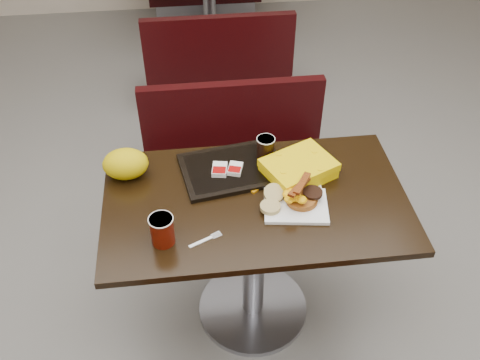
{
  "coord_description": "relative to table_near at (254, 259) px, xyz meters",
  "views": [
    {
      "loc": [
        -0.24,
        -1.51,
        2.22
      ],
      "look_at": [
        -0.06,
        0.04,
        0.82
      ],
      "focal_mm": 40.22,
      "sensor_mm": 36.0,
      "label": 1
    }
  ],
  "objects": [
    {
      "name": "tray",
      "position": [
        -0.07,
        0.18,
        0.38
      ],
      "size": [
        0.46,
        0.36,
        0.02
      ],
      "primitive_type": "cube",
      "rotation": [
        0.0,
        0.0,
        0.16
      ],
      "color": "black",
      "rests_on": "table_near"
    },
    {
      "name": "bench_far_s",
      "position": [
        0.0,
        1.9,
        -0.02
      ],
      "size": [
        1.0,
        0.46,
        0.72
      ],
      "primitive_type": null,
      "color": "black",
      "rests_on": "floor"
    },
    {
      "name": "hashbrown_sleeve_right",
      "position": [
        -0.06,
        0.15,
        0.4
      ],
      "size": [
        0.07,
        0.09,
        0.02
      ],
      "primitive_type": "cube",
      "rotation": [
        0.0,
        0.0,
        -0.3
      ],
      "color": "silver",
      "rests_on": "tray"
    },
    {
      "name": "floor",
      "position": [
        0.0,
        0.0,
        -0.38
      ],
      "size": [
        6.0,
        7.0,
        0.01
      ],
      "primitive_type": "cube",
      "color": "gray",
      "rests_on": "ground"
    },
    {
      "name": "muffin_top",
      "position": [
        0.07,
        -0.02,
        0.41
      ],
      "size": [
        0.09,
        0.09,
        0.05
      ],
      "primitive_type": "cylinder",
      "rotation": [
        0.38,
        0.0,
        -0.08
      ],
      "color": "tan",
      "rests_on": "platter"
    },
    {
      "name": "pancake_stack",
      "position": [
        0.17,
        -0.05,
        0.4
      ],
      "size": [
        0.14,
        0.14,
        0.03
      ],
      "primitive_type": "cylinder",
      "rotation": [
        0.0,
        0.0,
        0.1
      ],
      "color": "#924418",
      "rests_on": "platter"
    },
    {
      "name": "clamshell",
      "position": [
        0.19,
        0.12,
        0.41
      ],
      "size": [
        0.33,
        0.3,
        0.07
      ],
      "primitive_type": "cube",
      "rotation": [
        0.0,
        0.0,
        0.43
      ],
      "color": "#EFC303",
      "rests_on": "table_near"
    },
    {
      "name": "condiment_ketchup",
      "position": [
        -0.06,
        0.11,
        0.38
      ],
      "size": [
        0.05,
        0.04,
        0.01
      ],
      "primitive_type": "cube",
      "rotation": [
        0.0,
        0.0,
        -0.55
      ],
      "color": "#8C0504",
      "rests_on": "table_near"
    },
    {
      "name": "platter",
      "position": [
        0.15,
        -0.07,
        0.38
      ],
      "size": [
        0.27,
        0.22,
        0.01
      ],
      "primitive_type": "cube",
      "rotation": [
        0.0,
        0.0,
        -0.14
      ],
      "color": "white",
      "rests_on": "table_near"
    },
    {
      "name": "fork",
      "position": [
        -0.23,
        -0.2,
        0.38
      ],
      "size": [
        0.13,
        0.08,
        0.0
      ],
      "primitive_type": null,
      "rotation": [
        0.0,
        0.0,
        0.43
      ],
      "color": "white",
      "rests_on": "table_near"
    },
    {
      "name": "coffee_cup_far",
      "position": [
        0.07,
        0.22,
        0.44
      ],
      "size": [
        0.09,
        0.09,
        0.1
      ],
      "primitive_type": "cylinder",
      "rotation": [
        0.0,
        0.0,
        0.24
      ],
      "color": "black",
      "rests_on": "tray"
    },
    {
      "name": "bench_near_n",
      "position": [
        0.0,
        0.7,
        -0.02
      ],
      "size": [
        1.0,
        0.46,
        0.72
      ],
      "primitive_type": null,
      "color": "black",
      "rests_on": "floor"
    },
    {
      "name": "sausage_patty",
      "position": [
        0.22,
        -0.04,
        0.42
      ],
      "size": [
        0.08,
        0.08,
        0.01
      ],
      "primitive_type": "cylinder",
      "rotation": [
        0.0,
        0.0,
        -0.1
      ],
      "color": "black",
      "rests_on": "pancake_stack"
    },
    {
      "name": "condiment_syrup",
      "position": [
        0.0,
        0.05,
        0.38
      ],
      "size": [
        0.04,
        0.04,
        0.01
      ],
      "primitive_type": "cube",
      "rotation": [
        0.0,
        0.0,
        0.68
      ],
      "color": "#A15E06",
      "rests_on": "table_near"
    },
    {
      "name": "muffin_bottom",
      "position": [
        0.05,
        -0.08,
        0.4
      ],
      "size": [
        0.09,
        0.09,
        0.02
      ],
      "primitive_type": "cylinder",
      "rotation": [
        0.0,
        0.0,
        0.09
      ],
      "color": "tan",
      "rests_on": "platter"
    },
    {
      "name": "table_near",
      "position": [
        0.0,
        0.0,
        0.0
      ],
      "size": [
        1.2,
        0.7,
        0.75
      ],
      "primitive_type": null,
      "color": "black",
      "rests_on": "floor"
    },
    {
      "name": "knife",
      "position": [
        0.26,
        -0.03,
        0.38
      ],
      "size": [
        0.03,
        0.19,
        0.0
      ],
      "primitive_type": "cube",
      "rotation": [
        0.0,
        0.0,
        -1.62
      ],
      "color": "white",
      "rests_on": "table_near"
    },
    {
      "name": "scrambled_eggs",
      "position": [
        0.14,
        -0.07,
        0.44
      ],
      "size": [
        0.09,
        0.08,
        0.04
      ],
      "primitive_type": "ellipsoid",
      "rotation": [
        0.0,
        0.0,
        -0.09
      ],
      "color": "#FFB405",
      "rests_on": "pancake_stack"
    },
    {
      "name": "hashbrown_sleeve_left",
      "position": [
        -0.13,
        0.16,
        0.41
      ],
      "size": [
        0.07,
        0.09,
        0.02
      ],
      "primitive_type": "cube",
      "rotation": [
        0.0,
        0.0,
        -0.17
      ],
      "color": "silver",
      "rests_on": "tray"
    },
    {
      "name": "coffee_cup_near",
      "position": [
        -0.36,
        -0.18,
        0.43
      ],
      "size": [
        0.1,
        0.1,
        0.12
      ],
      "primitive_type": "cylinder",
      "rotation": [
        0.0,
        0.0,
        -0.16
      ],
      "color": "maroon",
      "rests_on": "table_near"
    },
    {
      "name": "table_far",
      "position": [
        0.0,
        2.6,
        0.0
      ],
      "size": [
        1.2,
        0.7,
        0.75
      ],
      "primitive_type": null,
      "color": "black",
      "rests_on": "floor"
    },
    {
      "name": "bacon_strips",
      "position": [
        0.16,
        -0.05,
        0.47
      ],
      "size": [
        0.14,
        0.16,
        0.01
      ],
      "primitive_type": null,
      "rotation": [
        0.0,
        0.0,
        0.91
      ],
      "color": "#431304",
      "rests_on": "scrambled_eggs"
    },
    {
      "name": "paper_bag",
      "position": [
        -0.51,
        0.2,
        0.44
      ],
      "size": [
        0.22,
        0.19,
        0.13
      ],
      "primitive_type": "ellipsoid",
      "rotation": [
        0.0,
        0.0,
        0.34
      ],
      "color": "#DAC207",
      "rests_on": "table_near"
    }
  ]
}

